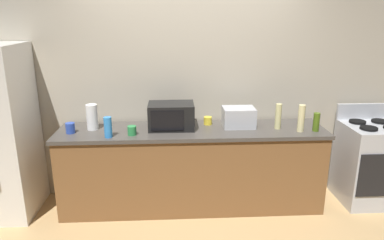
{
  "coord_description": "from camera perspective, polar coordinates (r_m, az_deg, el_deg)",
  "views": [
    {
      "loc": [
        -0.21,
        -3.21,
        2.08
      ],
      "look_at": [
        0.0,
        0.4,
        1.0
      ],
      "focal_mm": 33.45,
      "sensor_mm": 36.0,
      "label": 1
    }
  ],
  "objects": [
    {
      "name": "stove_range",
      "position": [
        4.53,
        26.34,
        -6.13
      ],
      "size": [
        0.6,
        0.61,
        1.08
      ],
      "color": "#B7BABF",
      "rests_on": "ground_plane"
    },
    {
      "name": "toaster_oven",
      "position": [
        3.89,
        7.44,
        0.45
      ],
      "size": [
        0.34,
        0.26,
        0.21
      ],
      "primitive_type": "cube",
      "color": "#B7BABF",
      "rests_on": "counter_run"
    },
    {
      "name": "ground_plane",
      "position": [
        3.83,
        0.36,
        -16.28
      ],
      "size": [
        8.0,
        8.0,
        0.0
      ],
      "primitive_type": "plane",
      "color": "tan"
    },
    {
      "name": "paper_towel_roll",
      "position": [
        3.89,
        -15.64,
        0.45
      ],
      "size": [
        0.12,
        0.12,
        0.27
      ],
      "primitive_type": "cylinder",
      "color": "white",
      "rests_on": "counter_run"
    },
    {
      "name": "back_wall",
      "position": [
        4.09,
        -0.33,
        6.35
      ],
      "size": [
        6.4,
        0.1,
        2.7
      ],
      "primitive_type": "cube",
      "color": "#B2A893",
      "rests_on": "ground_plane"
    },
    {
      "name": "mug_yellow",
      "position": [
        3.95,
        2.53,
        -0.11
      ],
      "size": [
        0.09,
        0.09,
        0.09
      ],
      "primitive_type": "cylinder",
      "color": "yellow",
      "rests_on": "counter_run"
    },
    {
      "name": "bottle_olive_oil",
      "position": [
        3.93,
        19.2,
        -0.31
      ],
      "size": [
        0.07,
        0.07,
        0.2
      ],
      "primitive_type": "cylinder",
      "color": "#4C6B19",
      "rests_on": "counter_run"
    },
    {
      "name": "mug_green",
      "position": [
        3.65,
        -9.55,
        -1.67
      ],
      "size": [
        0.09,
        0.09,
        0.09
      ],
      "primitive_type": "cylinder",
      "color": "#2D8C47",
      "rests_on": "counter_run"
    },
    {
      "name": "mug_blue",
      "position": [
        3.86,
        -18.83,
        -1.22
      ],
      "size": [
        0.09,
        0.09,
        0.11
      ],
      "primitive_type": "cylinder",
      "color": "#2D4CB2",
      "rests_on": "counter_run"
    },
    {
      "name": "counter_run",
      "position": [
        3.96,
        0.0,
        -7.62
      ],
      "size": [
        2.84,
        0.64,
        0.9
      ],
      "color": "brown",
      "rests_on": "ground_plane"
    },
    {
      "name": "bottle_hand_soap",
      "position": [
        3.85,
        17.02,
        0.27
      ],
      "size": [
        0.07,
        0.07,
        0.28
      ],
      "primitive_type": "cylinder",
      "color": "beige",
      "rests_on": "counter_run"
    },
    {
      "name": "bottle_vinegar",
      "position": [
        3.88,
        13.59,
        0.56
      ],
      "size": [
        0.06,
        0.06,
        0.27
      ],
      "primitive_type": "cylinder",
      "color": "beige",
      "rests_on": "counter_run"
    },
    {
      "name": "bottle_spray_cleaner",
      "position": [
        3.61,
        -13.25,
        -1.14
      ],
      "size": [
        0.08,
        0.08,
        0.21
      ],
      "primitive_type": "cylinder",
      "color": "#338CE5",
      "rests_on": "counter_run"
    },
    {
      "name": "microwave",
      "position": [
        3.8,
        -3.34,
        0.66
      ],
      "size": [
        0.48,
        0.35,
        0.27
      ],
      "color": "black",
      "rests_on": "counter_run"
    }
  ]
}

